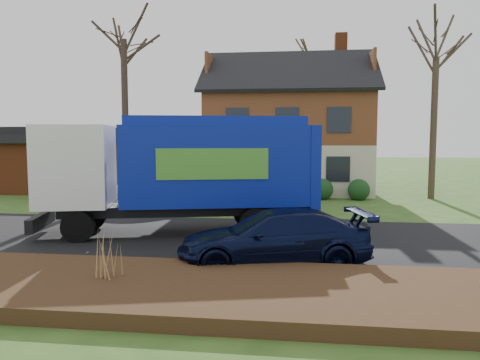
# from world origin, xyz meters

# --- Properties ---
(ground) EXTENTS (120.00, 120.00, 0.00)m
(ground) POSITION_xyz_m (0.00, 0.00, 0.00)
(ground) COLOR #294E1A
(ground) RESTS_ON ground
(road) EXTENTS (80.00, 7.00, 0.02)m
(road) POSITION_xyz_m (0.00, 0.00, 0.01)
(road) COLOR black
(road) RESTS_ON ground
(mulch_verge) EXTENTS (80.00, 3.50, 0.30)m
(mulch_verge) POSITION_xyz_m (0.00, -5.30, 0.15)
(mulch_verge) COLOR black
(mulch_verge) RESTS_ON ground
(main_house) EXTENTS (12.95, 8.95, 9.26)m
(main_house) POSITION_xyz_m (1.49, 13.91, 4.03)
(main_house) COLOR beige
(main_house) RESTS_ON ground
(ranch_house) EXTENTS (9.80, 8.20, 3.70)m
(ranch_house) POSITION_xyz_m (-12.00, 13.00, 1.81)
(ranch_house) COLOR brown
(ranch_house) RESTS_ON ground
(garbage_truck) EXTENTS (9.13, 4.38, 3.78)m
(garbage_truck) POSITION_xyz_m (-0.97, 0.66, 2.18)
(garbage_truck) COLOR black
(garbage_truck) RESTS_ON ground
(silver_sedan) EXTENTS (4.36, 2.16, 1.37)m
(silver_sedan) POSITION_xyz_m (-3.45, 5.11, 0.69)
(silver_sedan) COLOR #A2A3A9
(silver_sedan) RESTS_ON ground
(navy_wagon) EXTENTS (5.03, 3.01, 1.37)m
(navy_wagon) POSITION_xyz_m (2.06, -2.80, 0.68)
(navy_wagon) COLOR black
(navy_wagon) RESTS_ON ground
(tree_front_west) EXTENTS (3.84, 3.84, 11.41)m
(tree_front_west) POSITION_xyz_m (-6.52, 9.85, 9.40)
(tree_front_west) COLOR #382A22
(tree_front_west) RESTS_ON ground
(tree_front_east) EXTENTS (3.66, 3.66, 10.16)m
(tree_front_east) POSITION_xyz_m (9.33, 10.70, 8.26)
(tree_front_east) COLOR #433528
(tree_front_east) RESTS_ON ground
(tree_back) EXTENTS (3.82, 3.82, 12.10)m
(tree_back) POSITION_xyz_m (3.65, 23.23, 10.09)
(tree_back) COLOR #433828
(tree_back) RESTS_ON ground
(grass_clump_mid) EXTENTS (0.37, 0.31, 1.05)m
(grass_clump_mid) POSITION_xyz_m (-1.16, -5.16, 0.82)
(grass_clump_mid) COLOR #A17647
(grass_clump_mid) RESTS_ON mulch_verge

